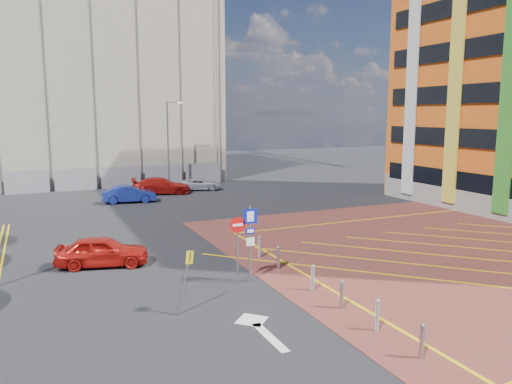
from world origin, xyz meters
TOP-DOWN VIEW (x-y plane):
  - ground at (0.00, 0.00)m, footprint 140.00×140.00m
  - forecourt at (14.00, 0.00)m, footprint 26.00×26.00m
  - lamp_back at (4.08, 28.00)m, footprint 1.53×0.16m
  - sign_cluster at (0.30, 0.98)m, footprint 1.17×0.12m
  - warning_sign at (-2.83, -1.15)m, footprint 0.73×0.41m
  - bollard_row at (2.30, -1.67)m, footprint 0.14×11.14m
  - construction_building at (0.00, 40.00)m, footprint 21.20×19.20m
  - construction_fence at (1.00, 30.00)m, footprint 21.60×0.06m
  - car_red_left at (-4.77, 5.70)m, footprint 4.35×2.58m
  - car_blue_back at (-0.71, 21.84)m, footprint 4.22×1.95m
  - car_red_back at (2.55, 25.00)m, footprint 5.27×3.15m
  - car_silver_back at (6.25, 25.79)m, footprint 4.25×2.82m

SIDE VIEW (x-z plane):
  - ground at x=0.00m, z-range 0.00..0.00m
  - forecourt at x=14.00m, z-range 0.00..0.02m
  - bollard_row at x=2.30m, z-range 0.02..0.92m
  - car_silver_back at x=6.25m, z-range 0.00..1.08m
  - car_blue_back at x=-0.71m, z-range 0.00..1.34m
  - car_red_left at x=-4.77m, z-range 0.00..1.39m
  - car_red_back at x=2.55m, z-range 0.00..1.43m
  - construction_fence at x=1.00m, z-range 0.00..2.00m
  - warning_sign at x=-2.83m, z-range 0.30..2.55m
  - sign_cluster at x=0.30m, z-range 0.35..3.55m
  - lamp_back at x=4.08m, z-range 0.36..8.36m
  - construction_building at x=0.00m, z-range 0.00..22.00m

